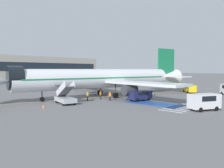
{
  "coord_description": "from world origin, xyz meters",
  "views": [
    {
      "loc": [
        -29.5,
        -31.92,
        5.7
      ],
      "look_at": [
        1.59,
        -2.8,
        2.84
      ],
      "focal_mm": 35.0,
      "sensor_mm": 36.0,
      "label": 1
    }
  ],
  "objects_px": {
    "fuel_tanker": "(55,82)",
    "service_van_3": "(189,88)",
    "service_van_2": "(140,95)",
    "traffic_cone_0": "(44,107)",
    "service_van_1": "(204,101)",
    "ground_crew_1": "(110,96)",
    "baggage_cart": "(150,94)",
    "boarding_stairs_forward": "(65,98)",
    "ground_crew_0": "(101,94)",
    "airliner": "(103,79)",
    "ground_crew_2": "(87,96)"
  },
  "relations": [
    {
      "from": "fuel_tanker",
      "to": "ground_crew_1",
      "type": "bearing_deg",
      "value": -20.48
    },
    {
      "from": "baggage_cart",
      "to": "ground_crew_0",
      "type": "distance_m",
      "value": 12.96
    },
    {
      "from": "service_van_3",
      "to": "traffic_cone_0",
      "type": "distance_m",
      "value": 36.17
    },
    {
      "from": "traffic_cone_0",
      "to": "service_van_2",
      "type": "bearing_deg",
      "value": -19.88
    },
    {
      "from": "boarding_stairs_forward",
      "to": "service_van_1",
      "type": "xyz_separation_m",
      "value": [
        9.79,
        -19.01,
        0.39
      ]
    },
    {
      "from": "baggage_cart",
      "to": "ground_crew_1",
      "type": "distance_m",
      "value": 12.99
    },
    {
      "from": "service_van_1",
      "to": "traffic_cone_0",
      "type": "distance_m",
      "value": 22.94
    },
    {
      "from": "ground_crew_1",
      "to": "ground_crew_2",
      "type": "height_order",
      "value": "ground_crew_1"
    },
    {
      "from": "airliner",
      "to": "service_van_2",
      "type": "xyz_separation_m",
      "value": [
        0.6,
        -8.97,
        -2.69
      ]
    },
    {
      "from": "fuel_tanker",
      "to": "service_van_3",
      "type": "relative_size",
      "value": 1.82
    },
    {
      "from": "boarding_stairs_forward",
      "to": "ground_crew_0",
      "type": "height_order",
      "value": "boarding_stairs_forward"
    },
    {
      "from": "ground_crew_2",
      "to": "service_van_2",
      "type": "bearing_deg",
      "value": 72.34
    },
    {
      "from": "ground_crew_0",
      "to": "traffic_cone_0",
      "type": "bearing_deg",
      "value": 175.43
    },
    {
      "from": "airliner",
      "to": "ground_crew_1",
      "type": "bearing_deg",
      "value": 161.42
    },
    {
      "from": "fuel_tanker",
      "to": "ground_crew_1",
      "type": "xyz_separation_m",
      "value": [
        -7.37,
        -29.89,
        -0.85
      ]
    },
    {
      "from": "airliner",
      "to": "service_van_2",
      "type": "relative_size",
      "value": 9.46
    },
    {
      "from": "baggage_cart",
      "to": "service_van_3",
      "type": "bearing_deg",
      "value": 13.35
    },
    {
      "from": "baggage_cart",
      "to": "traffic_cone_0",
      "type": "relative_size",
      "value": 6.25
    },
    {
      "from": "baggage_cart",
      "to": "ground_crew_0",
      "type": "bearing_deg",
      "value": -156.11
    },
    {
      "from": "airliner",
      "to": "ground_crew_1",
      "type": "distance_m",
      "value": 6.59
    },
    {
      "from": "boarding_stairs_forward",
      "to": "traffic_cone_0",
      "type": "height_order",
      "value": "boarding_stairs_forward"
    },
    {
      "from": "service_van_2",
      "to": "baggage_cart",
      "type": "distance_m",
      "value": 10.0
    },
    {
      "from": "airliner",
      "to": "boarding_stairs_forward",
      "type": "bearing_deg",
      "value": 114.31
    },
    {
      "from": "boarding_stairs_forward",
      "to": "service_van_2",
      "type": "distance_m",
      "value": 13.37
    },
    {
      "from": "fuel_tanker",
      "to": "ground_crew_2",
      "type": "relative_size",
      "value": 5.93
    },
    {
      "from": "service_van_2",
      "to": "ground_crew_2",
      "type": "relative_size",
      "value": 2.85
    },
    {
      "from": "ground_crew_0",
      "to": "ground_crew_2",
      "type": "distance_m",
      "value": 3.12
    },
    {
      "from": "traffic_cone_0",
      "to": "service_van_1",
      "type": "bearing_deg",
      "value": -51.06
    },
    {
      "from": "fuel_tanker",
      "to": "service_van_3",
      "type": "xyz_separation_m",
      "value": [
        15.99,
        -34.49,
        -0.62
      ]
    },
    {
      "from": "service_van_2",
      "to": "traffic_cone_0",
      "type": "height_order",
      "value": "service_van_2"
    },
    {
      "from": "boarding_stairs_forward",
      "to": "traffic_cone_0",
      "type": "relative_size",
      "value": 11.62
    },
    {
      "from": "boarding_stairs_forward",
      "to": "service_van_3",
      "type": "height_order",
      "value": "boarding_stairs_forward"
    },
    {
      "from": "service_van_3",
      "to": "ground_crew_1",
      "type": "height_order",
      "value": "service_van_3"
    },
    {
      "from": "service_van_1",
      "to": "traffic_cone_0",
      "type": "bearing_deg",
      "value": -112.77
    },
    {
      "from": "airliner",
      "to": "traffic_cone_0",
      "type": "relative_size",
      "value": 92.15
    },
    {
      "from": "ground_crew_2",
      "to": "boarding_stairs_forward",
      "type": "bearing_deg",
      "value": -60.04
    },
    {
      "from": "traffic_cone_0",
      "to": "baggage_cart",
      "type": "bearing_deg",
      "value": -4.35
    },
    {
      "from": "fuel_tanker",
      "to": "service_van_2",
      "type": "xyz_separation_m",
      "value": [
        -3.57,
        -33.84,
        -0.69
      ]
    },
    {
      "from": "ground_crew_1",
      "to": "traffic_cone_0",
      "type": "height_order",
      "value": "ground_crew_1"
    },
    {
      "from": "boarding_stairs_forward",
      "to": "ground_crew_2",
      "type": "height_order",
      "value": "boarding_stairs_forward"
    },
    {
      "from": "ground_crew_0",
      "to": "traffic_cone_0",
      "type": "distance_m",
      "value": 12.65
    },
    {
      "from": "service_van_2",
      "to": "traffic_cone_0",
      "type": "relative_size",
      "value": 9.74
    },
    {
      "from": "service_van_1",
      "to": "service_van_3",
      "type": "relative_size",
      "value": 0.89
    },
    {
      "from": "fuel_tanker",
      "to": "service_van_1",
      "type": "height_order",
      "value": "fuel_tanker"
    },
    {
      "from": "fuel_tanker",
      "to": "traffic_cone_0",
      "type": "relative_size",
      "value": 20.23
    },
    {
      "from": "baggage_cart",
      "to": "ground_crew_1",
      "type": "relative_size",
      "value": 1.82
    },
    {
      "from": "service_van_2",
      "to": "ground_crew_0",
      "type": "distance_m",
      "value": 7.61
    },
    {
      "from": "service_van_1",
      "to": "fuel_tanker",
      "type": "bearing_deg",
      "value": -158.16
    },
    {
      "from": "service_van_2",
      "to": "service_van_3",
      "type": "xyz_separation_m",
      "value": [
        19.57,
        -0.65,
        0.07
      ]
    },
    {
      "from": "fuel_tanker",
      "to": "service_van_1",
      "type": "xyz_separation_m",
      "value": [
        -5.19,
        -45.87,
        -0.42
      ]
    }
  ]
}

